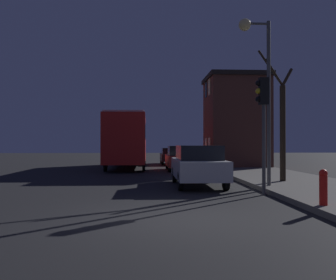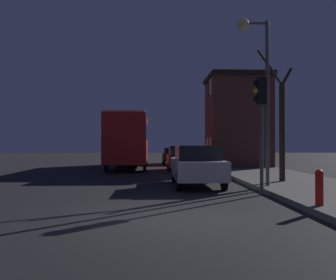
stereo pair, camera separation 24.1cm
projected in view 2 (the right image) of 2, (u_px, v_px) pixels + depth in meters
The scene contains 10 objects.
ground_plane at pixel (166, 218), 8.58m from camera, with size 120.00×120.00×0.00m, color black.
brick_building at pixel (237, 120), 26.36m from camera, with size 4.21×4.57×6.33m.
streetlamp at pixel (257, 67), 13.81m from camera, with size 1.20×0.45×6.18m.
traffic_light at pixel (261, 110), 12.42m from camera, with size 0.43×0.24×3.91m.
bare_tree at pixel (281, 124), 15.47m from camera, with size 1.56×0.51×5.49m.
bus at pixel (129, 137), 26.32m from camera, with size 2.55×10.03×3.66m.
car_near_lane at pixel (197, 165), 15.08m from camera, with size 1.85×4.58×1.64m.
car_mid_lane at pixel (181, 158), 23.70m from camera, with size 1.70×4.05×1.57m.
car_far_lane at pixel (174, 156), 30.88m from camera, with size 1.86×4.47×1.36m.
fire_hydrant at pixel (319, 187), 9.34m from camera, with size 0.21×0.21×0.91m.
Camera 2 is at (-0.32, -8.59, 1.72)m, focal length 40.00 mm.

